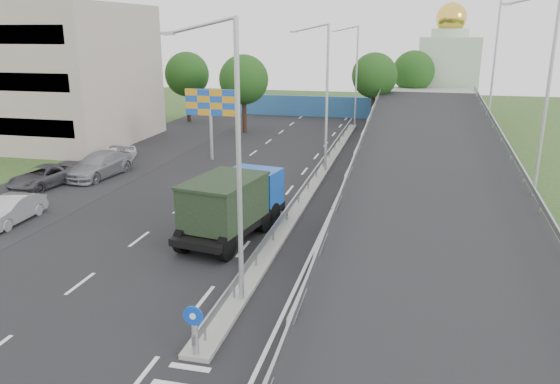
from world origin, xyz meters
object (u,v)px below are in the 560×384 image
(sign_bollard, at_px, (195,330))
(church, at_px, (447,68))
(billboard, at_px, (210,107))
(parked_car_e, at_px, (116,154))
(parked_car_b, at_px, (11,210))
(lamp_post_near, at_px, (233,151))
(dump_truck, at_px, (233,202))
(parked_car_d, at_px, (99,165))
(parked_car_c, at_px, (43,177))
(lamp_post_far, at_px, (355,71))
(lamp_post_mid, at_px, (324,91))

(sign_bollard, height_order, church, church)
(billboard, bearing_deg, parked_car_e, -159.50)
(parked_car_b, relative_size, parked_car_e, 1.10)
(lamp_post_near, height_order, dump_truck, lamp_post_near)
(sign_bollard, relative_size, parked_car_e, 0.43)
(parked_car_d, xyz_separation_m, parked_car_e, (-1.06, 4.15, -0.16))
(parked_car_c, bearing_deg, parked_car_d, 64.69)
(lamp_post_near, height_order, parked_car_b, lamp_post_near)
(parked_car_c, bearing_deg, parked_car_b, -57.75)
(church, bearing_deg, billboard, -120.70)
(church, bearing_deg, sign_bollard, -99.81)
(lamp_post_far, bearing_deg, lamp_post_mid, -90.00)
(lamp_post_mid, height_order, parked_car_d, lamp_post_mid)
(parked_car_d, bearing_deg, parked_car_b, -79.78)
(church, height_order, parked_car_c, church)
(parked_car_c, xyz_separation_m, parked_car_d, (2.16, 3.15, 0.15))
(church, height_order, parked_car_d, church)
(church, bearing_deg, parked_car_b, -116.60)
(lamp_post_mid, relative_size, parked_car_b, 2.34)
(sign_bollard, distance_m, lamp_post_near, 6.12)
(sign_bollard, relative_size, dump_truck, 0.22)
(billboard, height_order, parked_car_b, billboard)
(lamp_post_mid, bearing_deg, parked_car_d, -162.46)
(lamp_post_far, height_order, parked_car_d, lamp_post_far)
(sign_bollard, xyz_separation_m, billboard, (-9.00, 25.83, 3.15))
(lamp_post_far, relative_size, church, 0.73)
(billboard, xyz_separation_m, parked_car_d, (-5.80, -6.71, -3.35))
(lamp_post_near, height_order, parked_car_e, lamp_post_near)
(dump_truck, distance_m, parked_car_e, 18.83)
(lamp_post_far, relative_size, parked_car_c, 2.05)
(lamp_post_near, distance_m, parked_car_e, 25.68)
(billboard, height_order, dump_truck, billboard)
(sign_bollard, xyz_separation_m, lamp_post_near, (0.11, 3.83, 4.77))
(parked_car_c, bearing_deg, dump_truck, -11.51)
(billboard, bearing_deg, sign_bollard, -70.79)
(lamp_post_near, xyz_separation_m, lamp_post_far, (0.00, 40.00, 0.00))
(parked_car_e, bearing_deg, dump_truck, -40.44)
(lamp_post_near, bearing_deg, parked_car_c, 144.58)
(parked_car_d, bearing_deg, lamp_post_mid, 24.14)
(lamp_post_mid, bearing_deg, parked_car_e, -177.96)
(parked_car_e, bearing_deg, sign_bollard, -52.96)
(lamp_post_mid, height_order, dump_truck, lamp_post_mid)
(parked_car_d, relative_size, parked_car_e, 1.46)
(billboard, distance_m, dump_truck, 17.05)
(sign_bollard, relative_size, church, 0.12)
(dump_truck, xyz_separation_m, parked_car_d, (-12.64, 8.71, -0.91))
(sign_bollard, height_order, parked_car_b, sign_bollard)
(parked_car_d, bearing_deg, sign_bollard, -45.64)
(billboard, bearing_deg, parked_car_b, -107.65)
(parked_car_e, bearing_deg, lamp_post_mid, 4.77)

